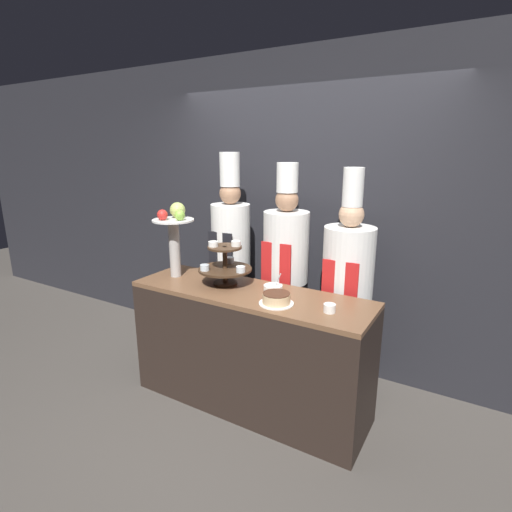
# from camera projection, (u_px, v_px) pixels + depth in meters

# --- Properties ---
(ground_plane) EXTENTS (14.00, 14.00, 0.00)m
(ground_plane) POSITION_uv_depth(u_px,v_px,m) (230.00, 422.00, 2.98)
(ground_plane) COLOR #47423D
(wall_back) EXTENTS (10.00, 0.06, 2.80)m
(wall_back) POSITION_uv_depth(u_px,v_px,m) (302.00, 214.00, 3.61)
(wall_back) COLOR #232328
(wall_back) RESTS_ON ground_plane
(buffet_counter) EXTENTS (1.85, 0.57, 0.95)m
(buffet_counter) POSITION_uv_depth(u_px,v_px,m) (249.00, 349.00, 3.09)
(buffet_counter) COLOR black
(buffet_counter) RESTS_ON ground_plane
(tiered_stand) EXTENTS (0.42, 0.42, 0.35)m
(tiered_stand) POSITION_uv_depth(u_px,v_px,m) (225.00, 264.00, 3.09)
(tiered_stand) COLOR #3D2819
(tiered_stand) RESTS_ON buffet_counter
(fruit_pedestal) EXTENTS (0.33, 0.33, 0.60)m
(fruit_pedestal) POSITION_uv_depth(u_px,v_px,m) (175.00, 229.00, 3.24)
(fruit_pedestal) COLOR #B2ADA8
(fruit_pedestal) RESTS_ON buffet_counter
(cake_round) EXTENTS (0.24, 0.24, 0.08)m
(cake_round) POSITION_uv_depth(u_px,v_px,m) (276.00, 299.00, 2.72)
(cake_round) COLOR white
(cake_round) RESTS_ON buffet_counter
(cup_white) EXTENTS (0.08, 0.08, 0.06)m
(cup_white) POSITION_uv_depth(u_px,v_px,m) (330.00, 308.00, 2.58)
(cup_white) COLOR white
(cup_white) RESTS_ON buffet_counter
(serving_bowl_far) EXTENTS (0.14, 0.14, 0.15)m
(serving_bowl_far) POSITION_uv_depth(u_px,v_px,m) (273.00, 288.00, 2.96)
(serving_bowl_far) COLOR white
(serving_bowl_far) RESTS_ON buffet_counter
(chef_left) EXTENTS (0.35, 0.35, 1.95)m
(chef_left) POSITION_uv_depth(u_px,v_px,m) (231.00, 252.00, 3.64)
(chef_left) COLOR #28282D
(chef_left) RESTS_ON ground_plane
(chef_center_left) EXTENTS (0.38, 0.38, 1.87)m
(chef_center_left) POSITION_uv_depth(u_px,v_px,m) (286.00, 265.00, 3.38)
(chef_center_left) COLOR #28282D
(chef_center_left) RESTS_ON ground_plane
(chef_center_right) EXTENTS (0.40, 0.40, 1.84)m
(chef_center_right) POSITION_uv_depth(u_px,v_px,m) (347.00, 282.00, 3.13)
(chef_center_right) COLOR #38332D
(chef_center_right) RESTS_ON ground_plane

